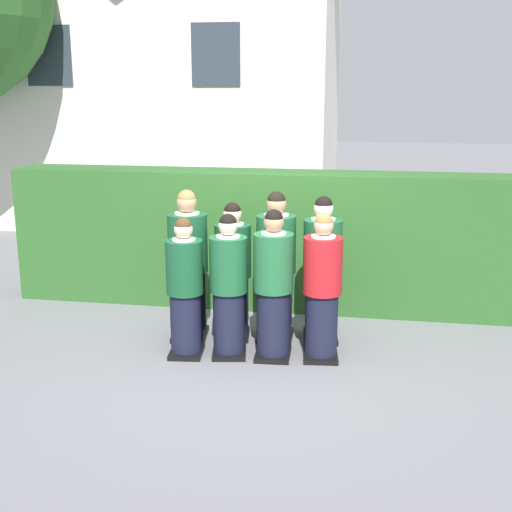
{
  "coord_description": "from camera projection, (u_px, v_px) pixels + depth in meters",
  "views": [
    {
      "loc": [
        1.23,
        -6.72,
        2.84
      ],
      "look_at": [
        0.0,
        0.27,
        1.05
      ],
      "focal_mm": 47.08,
      "sensor_mm": 36.0,
      "label": 1
    }
  ],
  "objects": [
    {
      "name": "student_in_red_blazer",
      "position": [
        322.0,
        291.0,
        7.08
      ],
      "size": [
        0.41,
        0.52,
        1.58
      ],
      "color": "black",
      "rests_on": "ground"
    },
    {
      "name": "school_building_main",
      "position": [
        166.0,
        35.0,
        14.31
      ],
      "size": [
        7.61,
        4.6,
        7.66
      ],
      "color": "silver",
      "rests_on": "ground"
    },
    {
      "name": "student_front_row_2",
      "position": [
        273.0,
        288.0,
        7.1
      ],
      "size": [
        0.42,
        0.48,
        1.62
      ],
      "color": "black",
      "rests_on": "ground"
    },
    {
      "name": "student_front_row_0",
      "position": [
        185.0,
        291.0,
        7.17
      ],
      "size": [
        0.4,
        0.47,
        1.52
      ],
      "color": "black",
      "rests_on": "ground"
    },
    {
      "name": "hedge",
      "position": [
        276.0,
        240.0,
        8.8
      ],
      "size": [
        7.0,
        0.7,
        1.79
      ],
      "color": "#285623",
      "rests_on": "ground"
    },
    {
      "name": "student_rear_row_2",
      "position": [
        276.0,
        270.0,
        7.64
      ],
      "size": [
        0.45,
        0.55,
        1.72
      ],
      "color": "black",
      "rests_on": "ground"
    },
    {
      "name": "ground_plane",
      "position": [
        252.0,
        355.0,
        7.31
      ],
      "size": [
        60.0,
        60.0,
        0.0
      ],
      "primitive_type": "plane",
      "color": "slate"
    },
    {
      "name": "student_rear_row_3",
      "position": [
        322.0,
        273.0,
        7.6
      ],
      "size": [
        0.44,
        0.55,
        1.67
      ],
      "color": "black",
      "rests_on": "ground"
    },
    {
      "name": "student_front_row_1",
      "position": [
        229.0,
        289.0,
        7.17
      ],
      "size": [
        0.43,
        0.53,
        1.56
      ],
      "color": "black",
      "rests_on": "ground"
    },
    {
      "name": "student_rear_row_1",
      "position": [
        233.0,
        274.0,
        7.69
      ],
      "size": [
        0.43,
        0.5,
        1.59
      ],
      "color": "black",
      "rests_on": "ground"
    },
    {
      "name": "student_rear_row_0",
      "position": [
        188.0,
        268.0,
        7.67
      ],
      "size": [
        0.47,
        0.55,
        1.73
      ],
      "color": "black",
      "rests_on": "ground"
    }
  ]
}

